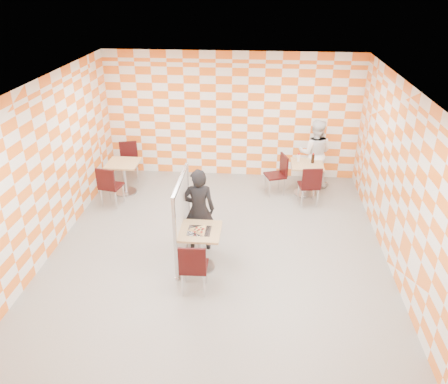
{
  "coord_description": "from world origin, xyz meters",
  "views": [
    {
      "loc": [
        0.68,
        -6.52,
        4.57
      ],
      "look_at": [
        0.1,
        0.2,
        1.15
      ],
      "focal_mm": 35.0,
      "sensor_mm": 36.0,
      "label": 1
    }
  ],
  "objects_px": {
    "chair_main_front": "(193,265)",
    "chair_empty_near": "(109,184)",
    "empty_table": "(124,172)",
    "partition": "(182,219)",
    "second_table": "(306,173)",
    "main_table": "(200,243)",
    "soda_bottle": "(313,159)",
    "sport_bottle": "(298,158)",
    "man_white": "(315,153)",
    "chair_second_front": "(310,183)",
    "chair_empty_far": "(129,158)",
    "chair_second_side": "(279,171)",
    "man_dark": "(199,210)"
  },
  "relations": [
    {
      "from": "chair_second_front",
      "to": "man_dark",
      "type": "bearing_deg",
      "value": -140.11
    },
    {
      "from": "chair_second_front",
      "to": "chair_empty_far",
      "type": "relative_size",
      "value": 1.0
    },
    {
      "from": "main_table",
      "to": "chair_empty_near",
      "type": "height_order",
      "value": "chair_empty_near"
    },
    {
      "from": "empty_table",
      "to": "chair_empty_far",
      "type": "relative_size",
      "value": 0.81
    },
    {
      "from": "main_table",
      "to": "chair_second_side",
      "type": "distance_m",
      "value": 3.28
    },
    {
      "from": "chair_empty_far",
      "to": "man_dark",
      "type": "bearing_deg",
      "value": -53.56
    },
    {
      "from": "chair_empty_near",
      "to": "partition",
      "type": "xyz_separation_m",
      "value": [
        1.88,
        -1.73,
        0.25
      ]
    },
    {
      "from": "second_table",
      "to": "chair_main_front",
      "type": "xyz_separation_m",
      "value": [
        -2.02,
        -3.67,
        0.04
      ]
    },
    {
      "from": "partition",
      "to": "sport_bottle",
      "type": "height_order",
      "value": "partition"
    },
    {
      "from": "partition",
      "to": "chair_second_side",
      "type": "bearing_deg",
      "value": 57.26
    },
    {
      "from": "man_white",
      "to": "partition",
      "type": "bearing_deg",
      "value": 60.16
    },
    {
      "from": "chair_main_front",
      "to": "chair_empty_near",
      "type": "height_order",
      "value": "same"
    },
    {
      "from": "empty_table",
      "to": "partition",
      "type": "height_order",
      "value": "partition"
    },
    {
      "from": "main_table",
      "to": "soda_bottle",
      "type": "bearing_deg",
      "value": 54.94
    },
    {
      "from": "chair_empty_near",
      "to": "man_white",
      "type": "height_order",
      "value": "man_white"
    },
    {
      "from": "chair_second_front",
      "to": "soda_bottle",
      "type": "distance_m",
      "value": 0.71
    },
    {
      "from": "chair_second_front",
      "to": "man_dark",
      "type": "relative_size",
      "value": 0.59
    },
    {
      "from": "chair_second_front",
      "to": "man_white",
      "type": "height_order",
      "value": "man_white"
    },
    {
      "from": "partition",
      "to": "chair_main_front",
      "type": "bearing_deg",
      "value": -71.11
    },
    {
      "from": "second_table",
      "to": "chair_main_front",
      "type": "distance_m",
      "value": 4.19
    },
    {
      "from": "second_table",
      "to": "empty_table",
      "type": "bearing_deg",
      "value": -175.92
    },
    {
      "from": "man_white",
      "to": "chair_empty_far",
      "type": "bearing_deg",
      "value": 9.06
    },
    {
      "from": "main_table",
      "to": "chair_empty_near",
      "type": "distance_m",
      "value": 2.99
    },
    {
      "from": "second_table",
      "to": "sport_bottle",
      "type": "xyz_separation_m",
      "value": [
        -0.19,
        0.12,
        0.33
      ]
    },
    {
      "from": "sport_bottle",
      "to": "chair_main_front",
      "type": "bearing_deg",
      "value": -115.74
    },
    {
      "from": "chair_second_front",
      "to": "soda_bottle",
      "type": "height_order",
      "value": "soda_bottle"
    },
    {
      "from": "chair_second_front",
      "to": "chair_empty_far",
      "type": "xyz_separation_m",
      "value": [
        -4.24,
        1.06,
        0.0
      ]
    },
    {
      "from": "partition",
      "to": "soda_bottle",
      "type": "distance_m",
      "value": 3.7
    },
    {
      "from": "main_table",
      "to": "chair_main_front",
      "type": "distance_m",
      "value": 0.69
    },
    {
      "from": "chair_empty_far",
      "to": "partition",
      "type": "bearing_deg",
      "value": -59.68
    },
    {
      "from": "second_table",
      "to": "chair_empty_far",
      "type": "height_order",
      "value": "chair_empty_far"
    },
    {
      "from": "second_table",
      "to": "sport_bottle",
      "type": "height_order",
      "value": "sport_bottle"
    },
    {
      "from": "main_table",
      "to": "man_dark",
      "type": "xyz_separation_m",
      "value": [
        -0.1,
        0.61,
        0.28
      ]
    },
    {
      "from": "partition",
      "to": "second_table",
      "type": "bearing_deg",
      "value": 49.15
    },
    {
      "from": "chair_second_front",
      "to": "sport_bottle",
      "type": "xyz_separation_m",
      "value": [
        -0.22,
        0.7,
        0.29
      ]
    },
    {
      "from": "second_table",
      "to": "chair_empty_near",
      "type": "relative_size",
      "value": 0.81
    },
    {
      "from": "chair_second_side",
      "to": "second_table",
      "type": "bearing_deg",
      "value": 1.31
    },
    {
      "from": "chair_second_front",
      "to": "chair_main_front",
      "type": "bearing_deg",
      "value": -123.6
    },
    {
      "from": "chair_empty_near",
      "to": "sport_bottle",
      "type": "relative_size",
      "value": 4.62
    },
    {
      "from": "empty_table",
      "to": "soda_bottle",
      "type": "xyz_separation_m",
      "value": [
        4.23,
        0.34,
        0.34
      ]
    },
    {
      "from": "soda_bottle",
      "to": "man_white",
      "type": "bearing_deg",
      "value": 78.65
    },
    {
      "from": "man_white",
      "to": "sport_bottle",
      "type": "relative_size",
      "value": 8.04
    },
    {
      "from": "chair_main_front",
      "to": "man_dark",
      "type": "bearing_deg",
      "value": 93.9
    },
    {
      "from": "empty_table",
      "to": "sport_bottle",
      "type": "xyz_separation_m",
      "value": [
        3.92,
        0.41,
        0.33
      ]
    },
    {
      "from": "partition",
      "to": "sport_bottle",
      "type": "xyz_separation_m",
      "value": [
        2.15,
        2.83,
        0.05
      ]
    },
    {
      "from": "chair_second_side",
      "to": "man_dark",
      "type": "distance_m",
      "value": 2.8
    },
    {
      "from": "second_table",
      "to": "partition",
      "type": "height_order",
      "value": "partition"
    },
    {
      "from": "main_table",
      "to": "man_white",
      "type": "relative_size",
      "value": 0.47
    },
    {
      "from": "chair_main_front",
      "to": "chair_empty_far",
      "type": "bearing_deg",
      "value": 117.86
    },
    {
      "from": "main_table",
      "to": "man_white",
      "type": "bearing_deg",
      "value": 57.56
    }
  ]
}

